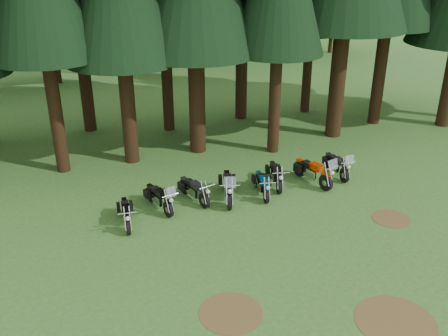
% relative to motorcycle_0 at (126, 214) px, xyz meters
% --- Properties ---
extents(ground, '(120.00, 120.00, 0.00)m').
position_rel_motorcycle_0_xyz_m(ground, '(4.65, -3.82, -0.41)').
color(ground, '#2C5720').
rests_on(ground, ground).
extents(decid_3, '(6.12, 5.95, 7.65)m').
position_rel_motorcycle_0_xyz_m(decid_3, '(-0.06, 21.31, 4.10)').
color(decid_3, '#311E10').
rests_on(decid_3, ground).
extents(decid_4, '(5.93, 5.76, 7.41)m').
position_rel_motorcycle_0_xyz_m(decid_4, '(6.23, 22.50, 3.96)').
color(decid_4, '#311E10').
rests_on(decid_4, ground).
extents(dirt_patch_0, '(1.80, 1.80, 0.01)m').
position_rel_motorcycle_0_xyz_m(dirt_patch_0, '(1.65, -5.82, -0.41)').
color(dirt_patch_0, '#4C3D1E').
rests_on(dirt_patch_0, ground).
extents(dirt_patch_1, '(1.40, 1.40, 0.01)m').
position_rel_motorcycle_0_xyz_m(dirt_patch_1, '(9.15, -3.32, -0.41)').
color(dirt_patch_1, '#4C3D1E').
rests_on(dirt_patch_1, ground).
extents(dirt_patch_2, '(2.20, 2.20, 0.01)m').
position_rel_motorcycle_0_xyz_m(dirt_patch_2, '(5.65, -7.82, -0.41)').
color(dirt_patch_2, '#4C3D1E').
rests_on(dirt_patch_2, ground).
extents(motorcycle_0, '(0.38, 1.98, 0.81)m').
position_rel_motorcycle_0_xyz_m(motorcycle_0, '(0.00, 0.00, 0.00)').
color(motorcycle_0, black).
rests_on(motorcycle_0, ground).
extents(motorcycle_1, '(0.69, 2.11, 1.33)m').
position_rel_motorcycle_0_xyz_m(motorcycle_1, '(1.41, 0.65, 0.03)').
color(motorcycle_1, black).
rests_on(motorcycle_1, ground).
extents(motorcycle_2, '(0.62, 2.05, 0.85)m').
position_rel_motorcycle_0_xyz_m(motorcycle_2, '(2.86, 0.80, 0.02)').
color(motorcycle_2, black).
rests_on(motorcycle_2, ground).
extents(motorcycle_3, '(1.05, 2.35, 1.51)m').
position_rel_motorcycle_0_xyz_m(motorcycle_3, '(4.14, 0.40, 0.09)').
color(motorcycle_3, black).
rests_on(motorcycle_3, ground).
extents(motorcycle_4, '(0.58, 1.98, 0.81)m').
position_rel_motorcycle_0_xyz_m(motorcycle_4, '(5.58, 0.25, 0.00)').
color(motorcycle_4, black).
rests_on(motorcycle_4, ground).
extents(motorcycle_5, '(0.72, 2.07, 0.86)m').
position_rel_motorcycle_0_xyz_m(motorcycle_5, '(6.47, 0.80, 0.03)').
color(motorcycle_5, black).
rests_on(motorcycle_5, ground).
extents(motorcycle_6, '(0.73, 2.37, 1.49)m').
position_rel_motorcycle_0_xyz_m(motorcycle_6, '(8.01, 0.38, 0.09)').
color(motorcycle_6, black).
rests_on(motorcycle_6, ground).
extents(motorcycle_7, '(0.51, 2.14, 1.34)m').
position_rel_motorcycle_0_xyz_m(motorcycle_7, '(9.39, 0.68, 0.04)').
color(motorcycle_7, black).
rests_on(motorcycle_7, ground).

